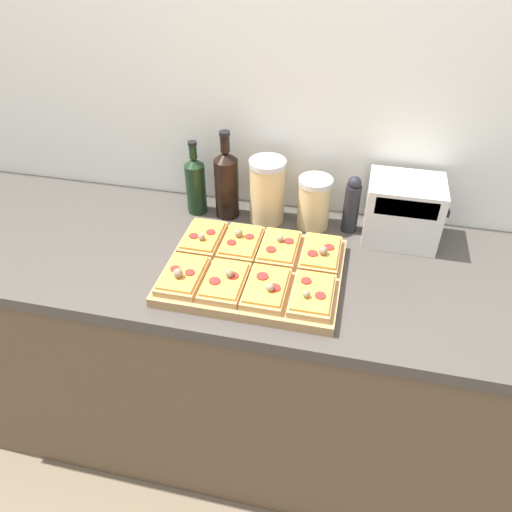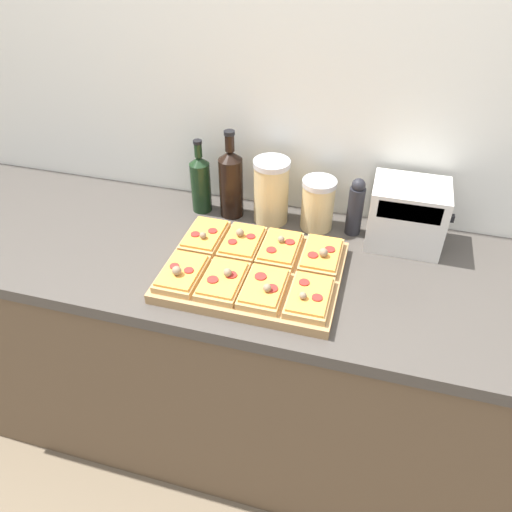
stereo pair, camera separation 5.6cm
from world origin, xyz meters
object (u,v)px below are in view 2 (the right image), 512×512
Objects in this scene: wine_bottle at (231,182)px; olive_oil_bottle at (201,182)px; grain_jar_tall at (271,191)px; grain_jar_short at (318,204)px; toaster_oven at (407,215)px; pepper_mill at (355,207)px; cutting_board at (253,272)px.

olive_oil_bottle is at bearing -180.00° from wine_bottle.
grain_jar_short is at bearing 0.00° from grain_jar_tall.
toaster_oven is at bearing -1.40° from grain_jar_tall.
toaster_oven is at bearing -3.84° from pepper_mill.
grain_jar_short is (0.16, 0.00, -0.02)m from grain_jar_tall.
wine_bottle is at bearing 178.94° from toaster_oven.
cutting_board is 1.95× the size of olive_oil_bottle.
olive_oil_bottle is at bearing 131.94° from cutting_board.
grain_jar_tall reaches higher than pepper_mill.
pepper_mill reaches higher than cutting_board.
cutting_board is 0.34m from grain_jar_short.
toaster_oven reaches higher than grain_jar_short.
toaster_oven reaches higher than cutting_board.
grain_jar_tall is 0.28m from pepper_mill.
olive_oil_bottle is at bearing -180.00° from pepper_mill.
olive_oil_bottle is 0.53m from pepper_mill.
wine_bottle is 1.38× the size of grain_jar_tall.
grain_jar_tall is 0.16m from grain_jar_short.
pepper_mill is 0.79× the size of toaster_oven.
wine_bottle reaches higher than olive_oil_bottle.
pepper_mill is (0.12, -0.00, 0.01)m from grain_jar_short.
grain_jar_tall reaches higher than cutting_board.
toaster_oven is at bearing -2.19° from grain_jar_short.
grain_jar_tall is at bearing 94.58° from cutting_board.
cutting_board is 1.66× the size of wine_bottle.
grain_jar_tall is (0.14, 0.00, -0.01)m from wine_bottle.
grain_jar_tall is at bearing 0.00° from wine_bottle.
toaster_oven is at bearing -1.06° from wine_bottle.
grain_jar_tall is 0.44m from toaster_oven.
grain_jar_tall is (0.25, 0.00, 0.00)m from olive_oil_bottle.
grain_jar_tall is 1.26× the size of grain_jar_short.
wine_bottle is 1.74× the size of grain_jar_short.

